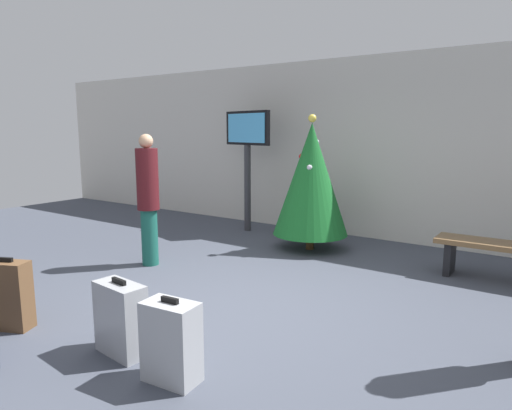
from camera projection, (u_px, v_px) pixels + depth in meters
The scene contains 9 objects.
ground_plane at pixel (231, 310), 4.60m from camera, with size 16.00×16.00×0.00m, color #424754.
back_wall at pixel (374, 149), 7.52m from camera, with size 16.00×0.20×3.00m, color beige.
holiday_tree at pixel (311, 179), 6.79m from camera, with size 1.13×1.13×2.03m.
flight_info_kiosk at pixel (247, 145), 8.00m from camera, with size 1.07×0.34×2.13m.
waiting_bench at pixel (495, 252), 5.44m from camera, with size 1.33×0.44×0.48m.
traveller_1 at pixel (148, 196), 6.01m from camera, with size 0.41×0.41×1.76m.
suitcase_0 at pixel (171, 342), 3.26m from camera, with size 0.43×0.27×0.64m.
suitcase_1 at pixel (121, 319), 3.67m from camera, with size 0.48×0.26×0.64m.
suitcase_3 at pixel (9, 295), 4.14m from camera, with size 0.43×0.33×0.67m.
Camera 1 is at (2.69, -3.44, 1.81)m, focal length 31.84 mm.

